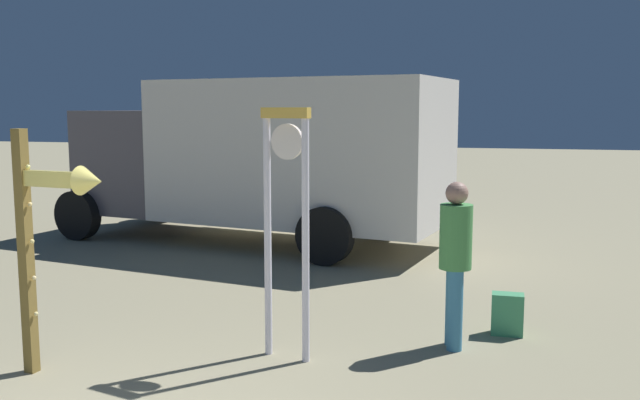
{
  "coord_description": "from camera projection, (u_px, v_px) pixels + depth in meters",
  "views": [
    {
      "loc": [
        2.5,
        -3.3,
        2.38
      ],
      "look_at": [
        0.22,
        5.33,
        1.2
      ],
      "focal_mm": 38.92,
      "sensor_mm": 36.0,
      "label": 1
    }
  ],
  "objects": [
    {
      "name": "box_truck_near",
      "position": [
        265.0,
        155.0,
        12.21
      ],
      "size": [
        7.18,
        3.61,
        2.86
      ],
      "color": "silver",
      "rests_on": "ground_plane"
    },
    {
      "name": "standing_clock",
      "position": [
        286.0,
        210.0,
        6.49
      ],
      "size": [
        0.5,
        0.2,
        2.39
      ],
      "color": "white",
      "rests_on": "ground_plane"
    },
    {
      "name": "arrow_sign",
      "position": [
        50.0,
        220.0,
        6.02
      ],
      "size": [
        0.93,
        0.29,
        2.21
      ],
      "color": "brown",
      "rests_on": "ground_plane"
    },
    {
      "name": "person_near_clock",
      "position": [
        455.0,
        256.0,
        6.83
      ],
      "size": [
        0.32,
        0.32,
        1.67
      ],
      "color": "teal",
      "rests_on": "ground_plane"
    },
    {
      "name": "backpack",
      "position": [
        507.0,
        314.0,
        7.33
      ],
      "size": [
        0.33,
        0.23,
        0.44
      ],
      "color": "#439360",
      "rests_on": "ground_plane"
    }
  ]
}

